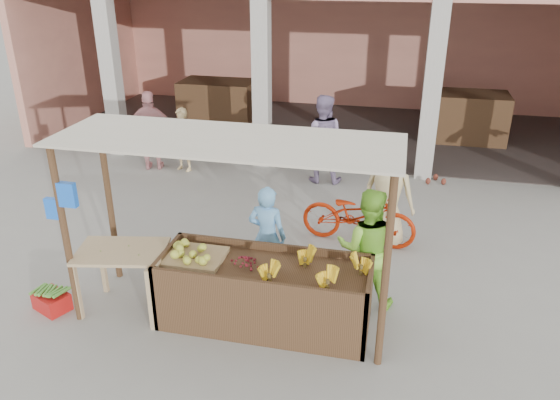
% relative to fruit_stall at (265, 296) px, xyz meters
% --- Properties ---
extents(ground, '(60.00, 60.00, 0.00)m').
position_rel_fruit_stall_xyz_m(ground, '(-0.50, 0.00, -0.40)').
color(ground, gray).
rests_on(ground, ground).
extents(market_building, '(14.40, 6.40, 4.20)m').
position_rel_fruit_stall_xyz_m(market_building, '(-0.45, 8.93, 2.30)').
color(market_building, tan).
rests_on(market_building, ground).
extents(fruit_stall, '(2.60, 0.95, 0.80)m').
position_rel_fruit_stall_xyz_m(fruit_stall, '(0.00, 0.00, 0.00)').
color(fruit_stall, '#513520').
rests_on(fruit_stall, ground).
extents(stall_awning, '(4.09, 1.35, 2.39)m').
position_rel_fruit_stall_xyz_m(stall_awning, '(-0.51, 0.06, 1.58)').
color(stall_awning, '#513520').
rests_on(stall_awning, ground).
extents(banana_heap, '(1.17, 0.64, 0.21)m').
position_rel_fruit_stall_xyz_m(banana_heap, '(0.61, -0.06, 0.51)').
color(banana_heap, yellow).
rests_on(banana_heap, fruit_stall).
extents(melon_tray, '(0.71, 0.61, 0.19)m').
position_rel_fruit_stall_xyz_m(melon_tray, '(-0.89, 0.01, 0.49)').
color(melon_tray, '#9B7D50').
rests_on(melon_tray, fruit_stall).
extents(berry_heap, '(0.40, 0.33, 0.13)m').
position_rel_fruit_stall_xyz_m(berry_heap, '(-0.25, 0.00, 0.46)').
color(berry_heap, maroon).
rests_on(berry_heap, fruit_stall).
extents(side_table, '(1.23, 0.94, 0.89)m').
position_rel_fruit_stall_xyz_m(side_table, '(-1.83, -0.13, 0.35)').
color(side_table, tan).
rests_on(side_table, ground).
extents(papaya_pile, '(0.65, 0.37, 0.19)m').
position_rel_fruit_stall_xyz_m(papaya_pile, '(-1.83, -0.13, 0.59)').
color(papaya_pile, '#49872C').
rests_on(papaya_pile, side_table).
extents(red_crate, '(0.54, 0.48, 0.23)m').
position_rel_fruit_stall_xyz_m(red_crate, '(-2.81, -0.35, -0.28)').
color(red_crate, red).
rests_on(red_crate, ground).
extents(plantain_bundle, '(0.34, 0.24, 0.07)m').
position_rel_fruit_stall_xyz_m(plantain_bundle, '(-2.81, -0.35, -0.13)').
color(plantain_bundle, '#539435').
rests_on(plantain_bundle, red_crate).
extents(produce_sacks, '(0.70, 0.66, 0.53)m').
position_rel_fruit_stall_xyz_m(produce_sacks, '(2.26, 5.34, -0.13)').
color(produce_sacks, maroon).
rests_on(produce_sacks, ground).
extents(vendor_blue, '(0.63, 0.49, 1.58)m').
position_rel_fruit_stall_xyz_m(vendor_blue, '(-0.20, 0.91, 0.39)').
color(vendor_blue, '#6DB3EE').
rests_on(vendor_blue, ground).
extents(vendor_green, '(0.84, 0.49, 1.74)m').
position_rel_fruit_stall_xyz_m(vendor_green, '(1.18, 0.74, 0.47)').
color(vendor_green, '#8FDC3C').
rests_on(vendor_green, ground).
extents(motorcycle, '(0.87, 1.99, 1.01)m').
position_rel_fruit_stall_xyz_m(motorcycle, '(0.93, 2.41, 0.10)').
color(motorcycle, '#A02005').
rests_on(motorcycle, ground).
extents(shopper_b, '(1.19, 0.83, 1.83)m').
position_rel_fruit_stall_xyz_m(shopper_b, '(-3.75, 4.84, 0.52)').
color(shopper_b, '#CF8889').
rests_on(shopper_b, ground).
extents(shopper_c, '(1.06, 0.86, 1.91)m').
position_rel_fruit_stall_xyz_m(shopper_c, '(1.37, 2.52, 0.56)').
color(shopper_c, tan).
rests_on(shopper_c, ground).
extents(shopper_e, '(0.62, 0.53, 1.43)m').
position_rel_fruit_stall_xyz_m(shopper_e, '(-3.07, 4.91, 0.32)').
color(shopper_e, '#E0BC7C').
rests_on(shopper_e, ground).
extents(shopper_f, '(1.00, 0.61, 1.98)m').
position_rel_fruit_stall_xyz_m(shopper_f, '(-0.07, 4.95, 0.59)').
color(shopper_f, '#907CA2').
rests_on(shopper_f, ground).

